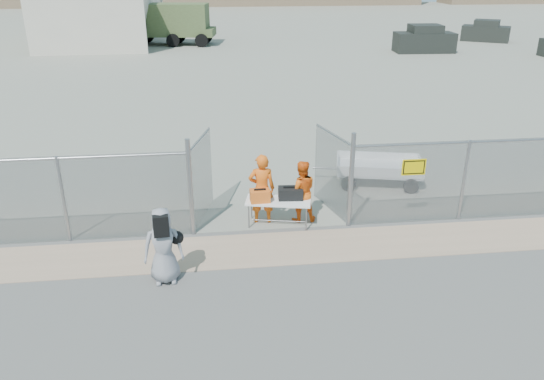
{
  "coord_description": "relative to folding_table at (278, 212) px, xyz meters",
  "views": [
    {
      "loc": [
        -1.43,
        -9.98,
        6.31
      ],
      "look_at": [
        0.0,
        2.0,
        1.1
      ],
      "focal_mm": 35.0,
      "sensor_mm": 36.0,
      "label": 1
    }
  ],
  "objects": [
    {
      "name": "military_truck",
      "position": [
        -4.33,
        33.37,
        1.26
      ],
      "size": [
        7.07,
        3.48,
        3.23
      ],
      "primitive_type": null,
      "rotation": [
        0.0,
        0.0,
        -0.15
      ],
      "color": "#4B5D33",
      "rests_on": "ground"
    },
    {
      "name": "chain_link_fence",
      "position": [
        -0.19,
        -0.25,
        0.75
      ],
      "size": [
        40.0,
        0.2,
        2.2
      ],
      "primitive_type": null,
      "color": "gray",
      "rests_on": "ground"
    },
    {
      "name": "folding_table",
      "position": [
        0.0,
        0.0,
        0.0
      ],
      "size": [
        1.76,
        1.02,
        0.7
      ],
      "primitive_type": null,
      "rotation": [
        0.0,
        0.0,
        -0.21
      ],
      "color": "white",
      "rests_on": "ground"
    },
    {
      "name": "security_worker_right",
      "position": [
        0.62,
        0.2,
        0.48
      ],
      "size": [
        0.83,
        0.66,
        1.66
      ],
      "primitive_type": "imported",
      "rotation": [
        0.0,
        0.0,
        3.11
      ],
      "color": "orange",
      "rests_on": "ground"
    },
    {
      "name": "dirt_strip",
      "position": [
        -0.19,
        -1.25,
        -0.34
      ],
      "size": [
        44.0,
        1.6,
        0.01
      ],
      "primitive_type": "cube",
      "color": "tan",
      "rests_on": "ground"
    },
    {
      "name": "ground",
      "position": [
        -0.19,
        -2.25,
        -0.35
      ],
      "size": [
        160.0,
        160.0,
        0.0
      ],
      "primitive_type": "plane",
      "color": "#575757"
    },
    {
      "name": "utility_trailer",
      "position": [
        3.44,
        2.48,
        0.05
      ],
      "size": [
        3.64,
        2.45,
        0.81
      ],
      "primitive_type": null,
      "rotation": [
        0.0,
        0.0,
        -0.24
      ],
      "color": "white",
      "rests_on": "ground"
    },
    {
      "name": "orange_bag",
      "position": [
        -0.47,
        -0.02,
        0.51
      ],
      "size": [
        0.51,
        0.35,
        0.31
      ],
      "primitive_type": "cube",
      "rotation": [
        0.0,
        0.0,
        0.04
      ],
      "color": "orange",
      "rests_on": "folding_table"
    },
    {
      "name": "parked_vehicle_near",
      "position": [
        14.62,
        27.11,
        0.63
      ],
      "size": [
        4.45,
        2.19,
        1.97
      ],
      "primitive_type": null,
      "rotation": [
        0.0,
        0.0,
        -0.05
      ],
      "color": "black",
      "rests_on": "ground"
    },
    {
      "name": "parked_vehicle_mid",
      "position": [
        22.15,
        32.27,
        0.52
      ],
      "size": [
        4.17,
        3.51,
        1.74
      ],
      "primitive_type": null,
      "rotation": [
        0.0,
        0.0,
        -0.56
      ],
      "color": "black",
      "rests_on": "ground"
    },
    {
      "name": "tarmac_inside",
      "position": [
        -0.19,
        39.75,
        -0.34
      ],
      "size": [
        160.0,
        80.0,
        0.01
      ],
      "primitive_type": "cube",
      "color": "gray",
      "rests_on": "ground"
    },
    {
      "name": "security_worker_left",
      "position": [
        -0.4,
        0.22,
        0.59
      ],
      "size": [
        0.71,
        0.49,
        1.88
      ],
      "primitive_type": "imported",
      "rotation": [
        0.0,
        0.0,
        3.08
      ],
      "color": "orange",
      "rests_on": "ground"
    },
    {
      "name": "visitor",
      "position": [
        -2.74,
        -2.32,
        0.5
      ],
      "size": [
        0.87,
        0.61,
        1.7
      ],
      "primitive_type": "imported",
      "rotation": [
        0.0,
        0.0,
        0.08
      ],
      "color": "gray",
      "rests_on": "ground"
    },
    {
      "name": "black_duffel",
      "position": [
        0.32,
        0.06,
        0.5
      ],
      "size": [
        0.65,
        0.42,
        0.3
      ],
      "primitive_type": "cube",
      "rotation": [
        0.0,
        0.0,
        -0.08
      ],
      "color": "black",
      "rests_on": "folding_table"
    }
  ]
}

